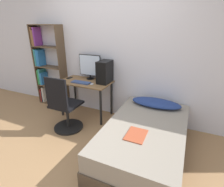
% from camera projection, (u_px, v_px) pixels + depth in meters
% --- Properties ---
extents(ground_plane, '(14.00, 14.00, 0.00)m').
position_uv_depth(ground_plane, '(66.00, 157.00, 2.49)').
color(ground_plane, '#9E754C').
extents(wall_back, '(8.00, 0.05, 2.50)m').
position_uv_depth(wall_back, '(110.00, 53.00, 3.31)').
color(wall_back, silver).
rests_on(wall_back, ground_plane).
extents(desk, '(1.00, 0.57, 0.73)m').
position_uv_depth(desk, '(86.00, 87.00, 3.44)').
color(desk, brown).
rests_on(desk, ground_plane).
extents(bookshelf, '(0.72, 0.25, 1.76)m').
position_uv_depth(bookshelf, '(46.00, 66.00, 3.91)').
color(bookshelf, brown).
rests_on(bookshelf, ground_plane).
extents(office_chair, '(0.52, 0.52, 1.00)m').
position_uv_depth(office_chair, '(65.00, 110.00, 3.01)').
color(office_chair, black).
rests_on(office_chair, ground_plane).
extents(bed, '(1.09, 1.83, 0.46)m').
position_uv_depth(bed, '(145.00, 139.00, 2.52)').
color(bed, '#4C3D2D').
rests_on(bed, ground_plane).
extents(pillow, '(0.82, 0.36, 0.11)m').
position_uv_depth(pillow, '(156.00, 103.00, 2.97)').
color(pillow, navy).
rests_on(pillow, bed).
extents(magazine, '(0.24, 0.32, 0.01)m').
position_uv_depth(magazine, '(136.00, 135.00, 2.20)').
color(magazine, '#B24C2D').
rests_on(magazine, bed).
extents(monitor, '(0.47, 0.16, 0.49)m').
position_uv_depth(monitor, '(90.00, 66.00, 3.46)').
color(monitor, black).
rests_on(monitor, desk).
extents(keyboard, '(0.37, 0.14, 0.02)m').
position_uv_depth(keyboard, '(81.00, 82.00, 3.31)').
color(keyboard, '#33477A').
rests_on(keyboard, desk).
extents(pc_tower, '(0.21, 0.34, 0.41)m').
position_uv_depth(pc_tower, '(105.00, 72.00, 3.26)').
color(pc_tower, black).
rests_on(pc_tower, desk).
extents(mouse, '(0.06, 0.09, 0.02)m').
position_uv_depth(mouse, '(92.00, 84.00, 3.22)').
color(mouse, silver).
rests_on(mouse, desk).
extents(phone, '(0.07, 0.14, 0.01)m').
position_uv_depth(phone, '(70.00, 78.00, 3.60)').
color(phone, black).
rests_on(phone, desk).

